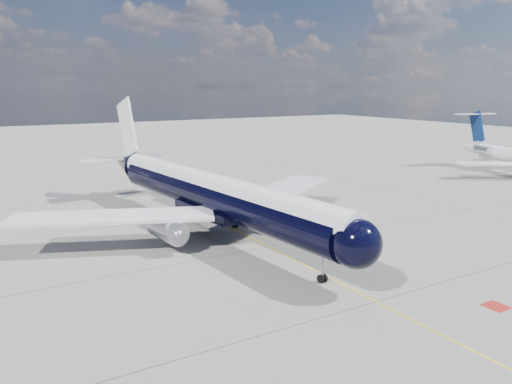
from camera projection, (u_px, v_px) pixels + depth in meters
ground at (188, 206)px, 66.11m from camera, size 320.00×320.00×0.00m
taxiway_centerline at (204, 214)px, 61.91m from camera, size 0.16×160.00×0.01m
red_marking at (496, 306)px, 35.87m from camera, size 1.60×1.60×0.01m
main_airliner at (208, 192)px, 53.43m from camera, size 40.05×48.95×14.14m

